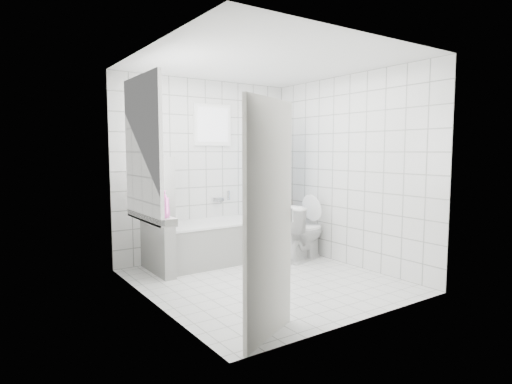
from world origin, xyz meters
TOP-DOWN VIEW (x-y plane):
  - ground at (0.00, 0.00)m, footprint 3.00×3.00m
  - ceiling at (0.00, 0.00)m, footprint 3.00×3.00m
  - wall_back at (0.00, 1.50)m, footprint 2.80×0.02m
  - wall_front at (0.00, -1.50)m, footprint 2.80×0.02m
  - wall_left at (-1.40, 0.00)m, footprint 0.02×3.00m
  - wall_right at (1.40, 0.00)m, footprint 0.02×3.00m
  - window_left at (-1.35, 0.30)m, footprint 0.01×0.90m
  - window_back at (0.10, 1.46)m, footprint 0.50×0.01m
  - window_sill at (-1.31, 0.30)m, footprint 0.18×1.02m
  - door at (-0.89, -1.30)m, footprint 0.73×0.40m
  - bathtub at (0.07, 1.12)m, footprint 1.89×0.77m
  - partition_wall at (-0.94, 1.07)m, footprint 0.15×0.85m
  - tiled_ledge at (1.30, 1.38)m, footprint 0.40×0.24m
  - toilet at (1.03, 0.52)m, footprint 0.90×0.67m
  - curtain_rod at (0.95, 1.10)m, footprint 0.02×0.80m
  - shower_curtain at (0.95, 0.97)m, footprint 0.14×0.48m
  - tub_faucet at (0.17, 1.46)m, footprint 0.18×0.06m
  - sill_bottles at (-1.30, 0.26)m, footprint 0.20×0.78m
  - ledge_bottles at (1.32, 1.37)m, footprint 0.19×0.19m

SIDE VIEW (x-z plane):
  - ground at x=0.00m, z-range 0.00..0.00m
  - tiled_ledge at x=1.30m, z-range 0.00..0.55m
  - bathtub at x=0.07m, z-range 0.00..0.58m
  - toilet at x=1.03m, z-range 0.00..0.82m
  - ledge_bottles at x=1.32m, z-range 0.54..0.80m
  - partition_wall at x=-0.94m, z-range 0.00..1.50m
  - tub_faucet at x=0.17m, z-range 0.82..0.88m
  - window_sill at x=-1.31m, z-range 0.82..0.90m
  - door at x=-0.89m, z-range 0.00..2.00m
  - sill_bottles at x=-1.30m, z-range 0.87..1.18m
  - shower_curtain at x=0.95m, z-range 0.21..1.99m
  - wall_back at x=0.00m, z-range 0.00..2.60m
  - wall_front at x=0.00m, z-range 0.00..2.60m
  - wall_left at x=-1.40m, z-range 0.00..2.60m
  - wall_right at x=1.40m, z-range 0.00..2.60m
  - window_left at x=-1.35m, z-range 0.90..2.30m
  - window_back at x=0.10m, z-range 1.70..2.20m
  - curtain_rod at x=0.95m, z-range 1.99..2.01m
  - ceiling at x=0.00m, z-range 2.60..2.60m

